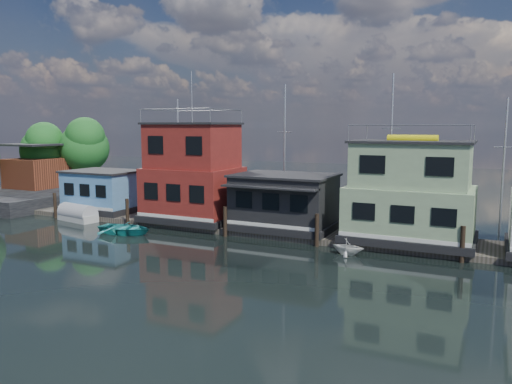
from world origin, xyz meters
The scene contains 12 objects.
ground centered at (0.00, 0.00, 0.00)m, with size 160.00×160.00×0.00m, color black.
dock centered at (0.00, 12.00, 0.20)m, with size 48.00×5.00×0.40m, color #595147.
houseboat_blue centered at (-18.00, 12.00, 2.21)m, with size 6.40×4.90×3.66m.
houseboat_red centered at (-8.50, 12.00, 4.10)m, with size 7.40×5.90×11.86m.
houseboat_dark centered at (-0.50, 11.98, 2.42)m, with size 7.40×6.10×4.06m.
houseboat_green centered at (8.50, 12.00, 3.55)m, with size 8.40×5.90×7.03m.
pilings centered at (-0.33, 9.20, 1.10)m, with size 42.28×0.28×2.20m.
background_masts centered at (4.76, 18.00, 5.55)m, with size 36.40×0.16×12.00m.
shore centered at (-30.67, 15.86, 3.60)m, with size 12.40×15.72×8.24m.
tarp_runabout centered at (-18.16, 8.97, 0.58)m, with size 4.03×2.21×1.55m.
dinghy_white centered at (5.45, 8.00, 0.53)m, with size 1.74×2.02×1.06m, color silver.
dinghy_teal centered at (-11.12, 6.69, 0.43)m, with size 2.97×4.17×0.86m, color teal.
Camera 1 is at (13.49, -21.88, 8.06)m, focal length 35.00 mm.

